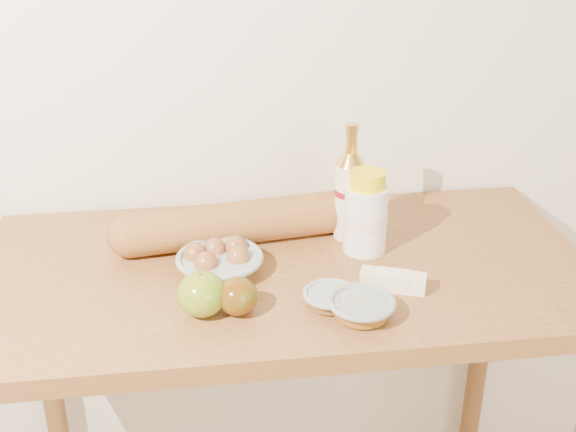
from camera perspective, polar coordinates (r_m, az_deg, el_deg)
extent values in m
cube|color=white|center=(1.59, -1.80, 14.90)|extent=(3.50, 0.02, 2.60)
cube|color=#A46B35|center=(1.43, -0.16, -4.52)|extent=(1.20, 0.60, 0.04)
cylinder|color=brown|center=(1.92, -18.14, -13.24)|extent=(0.05, 0.05, 0.86)
cylinder|color=brown|center=(2.01, 14.87, -10.76)|extent=(0.05, 0.05, 0.86)
cylinder|color=#F4E6CF|center=(1.49, 4.85, 1.19)|extent=(0.07, 0.07, 0.16)
cylinder|color=maroon|center=(1.48, 4.88, 1.94)|extent=(0.07, 0.07, 0.01)
cone|color=gold|center=(1.46, 4.98, 4.56)|extent=(0.07, 0.07, 0.03)
cylinder|color=gold|center=(1.44, 5.04, 5.82)|extent=(0.03, 0.03, 0.04)
cylinder|color=gold|center=(1.43, 5.08, 6.94)|extent=(0.03, 0.03, 0.02)
cylinder|color=white|center=(1.45, 6.14, -0.23)|extent=(0.09, 0.09, 0.14)
cylinder|color=#FEDDD5|center=(1.45, 6.14, -0.23)|extent=(0.09, 0.09, 0.03)
cylinder|color=yellow|center=(1.41, 6.30, 2.89)|extent=(0.07, 0.07, 0.03)
torus|color=#96A49E|center=(1.38, -5.43, -3.31)|extent=(0.21, 0.21, 0.01)
ellipsoid|color=brown|center=(1.36, -6.49, -3.96)|extent=(0.06, 0.06, 0.06)
ellipsoid|color=brown|center=(1.38, -3.96, -3.48)|extent=(0.06, 0.06, 0.06)
ellipsoid|color=brown|center=(1.41, -5.81, -2.82)|extent=(0.06, 0.06, 0.06)
ellipsoid|color=brown|center=(1.39, -7.34, -3.23)|extent=(0.06, 0.06, 0.06)
ellipsoid|color=brown|center=(1.41, -4.16, -2.64)|extent=(0.06, 0.06, 0.06)
cylinder|color=#AC7034|center=(1.48, -3.88, -0.53)|extent=(0.45, 0.15, 0.09)
sphere|color=#AC7034|center=(1.46, -12.43, -1.54)|extent=(0.10, 0.10, 0.09)
sphere|color=#AC7034|center=(1.54, 4.27, 0.43)|extent=(0.10, 0.10, 0.09)
ellipsoid|color=#9E911F|center=(1.26, -6.83, -6.14)|extent=(0.09, 0.09, 0.08)
cylinder|color=#4F341A|center=(1.24, -6.91, -4.82)|extent=(0.01, 0.01, 0.01)
ellipsoid|color=maroon|center=(1.26, -4.02, -6.34)|extent=(0.09, 0.09, 0.07)
cylinder|color=#473117|center=(1.24, -4.06, -5.24)|extent=(0.01, 0.01, 0.01)
torus|color=#95A39E|center=(1.28, 3.39, -6.14)|extent=(0.11, 0.11, 0.01)
cylinder|color=brown|center=(1.29, 3.37, -6.53)|extent=(0.09, 0.09, 0.02)
torus|color=gray|center=(1.26, 5.86, -6.79)|extent=(0.15, 0.15, 0.01)
cylinder|color=brown|center=(1.26, 5.84, -7.26)|extent=(0.12, 0.12, 0.02)
cube|color=#FAF2C1|center=(1.35, 8.29, -5.08)|extent=(0.12, 0.08, 0.03)
cube|color=white|center=(1.35, 8.29, -5.08)|extent=(0.07, 0.06, 0.04)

